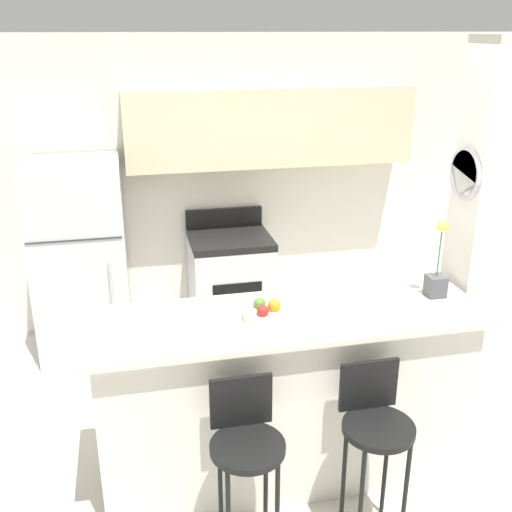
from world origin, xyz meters
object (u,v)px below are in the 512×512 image
Objects in this scene: bar_stool_left at (246,446)px; bar_stool_right at (375,427)px; refrigerator at (81,260)px; orchid_vase at (437,274)px; fruit_bowl at (265,313)px; stove_range at (231,284)px.

bar_stool_right is (0.68, 0.00, 0.00)m from bar_stool_left.
refrigerator is 3.44× the size of orchid_vase.
bar_stool_right is at bearing -46.21° from fruit_bowl.
fruit_bowl reaches higher than bar_stool_left.
bar_stool_left is at bearing 180.00° from bar_stool_right.
bar_stool_left is 2.08× the size of orchid_vase.
orchid_vase is at bearing 24.13° from bar_stool_left.
fruit_bowl is at bearing 66.90° from bar_stool_left.
bar_stool_left is (-0.36, -2.43, 0.20)m from stove_range.
bar_stool_right is at bearing -82.54° from stove_range.
bar_stool_left is 1.50m from orchid_vase.
refrigerator is 2.21m from fruit_bowl.
bar_stool_left is at bearing -155.87° from orchid_vase.
fruit_bowl is (-0.15, -1.94, 0.67)m from stove_range.
bar_stool_left is at bearing -69.58° from refrigerator.
bar_stool_right is at bearing -135.94° from orchid_vase.
refrigerator is 6.88× the size of fruit_bowl.
refrigerator reaches higher than bar_stool_left.
fruit_bowl is at bearing -59.95° from refrigerator.
stove_range is at bearing 2.17° from refrigerator.
fruit_bowl reaches higher than bar_stool_right.
refrigerator is 1.65× the size of bar_stool_left.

